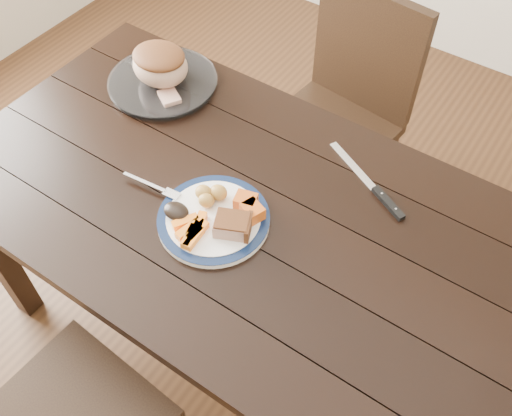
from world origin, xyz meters
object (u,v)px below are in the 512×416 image
Objects in this scene: fork at (155,187)px; serving_platter at (163,83)px; pork_slice at (232,225)px; chair_far at (343,105)px; roast_joint at (160,66)px; carving_knife at (379,193)px; dining_table at (236,222)px; dinner_plate at (214,220)px.

serving_platter is at bearing 121.72° from fork.
fork is (-0.25, -0.00, -0.02)m from pork_slice.
serving_platter is 3.86× the size of pork_slice.
fork is at bearing -179.38° from pork_slice.
chair_far is 5.17× the size of roast_joint.
fork is 0.60m from carving_knife.
roast_joint reaches higher than fork.
roast_joint reaches higher than dining_table.
pork_slice reaches higher than serving_platter.
dinner_plate reaches higher than dining_table.
chair_far is at bearing 49.11° from serving_platter.
chair_far is 0.66m from carving_knife.
chair_far is at bearing 93.12° from dinner_plate.
fork is 0.60× the size of carving_knife.
pork_slice is 0.48× the size of roast_joint.
dinner_plate is at bearing 175.24° from pork_slice.
fork reaches higher than dinner_plate.
carving_knife reaches higher than dining_table.
serving_platter is at bearing 151.30° from dining_table.
dinner_plate is 3.34× the size of pork_slice.
serving_platter is 0.77m from carving_knife.
dinner_plate is at bearing -94.75° from dining_table.
fork is (-0.19, -0.01, 0.01)m from dinner_plate.
dinner_plate is 0.98× the size of carving_knife.
roast_joint is (-0.47, 0.26, 0.17)m from dining_table.
roast_joint reaches higher than carving_knife.
fork is (-0.14, -0.83, 0.25)m from chair_far.
dining_table is 0.24m from fork.
chair_far reaches higher than fork.
pork_slice is at bearing -57.82° from dining_table.
chair_far is (-0.05, 0.74, -0.13)m from dining_table.
fork is at bearing -120.13° from carving_knife.
pork_slice is 0.25m from fork.
dining_table is 1.72× the size of chair_far.
fork reaches higher than dining_table.
fork is at bearing -52.14° from roast_joint.
chair_far is at bearing 94.03° from dining_table.
roast_joint is at bearing 151.30° from dining_table.
dining_table is at bearing 100.38° from chair_far.
carving_knife is (0.25, 0.33, -0.03)m from pork_slice.
dining_table is 5.51× the size of dinner_plate.
chair_far is 0.68m from serving_platter.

